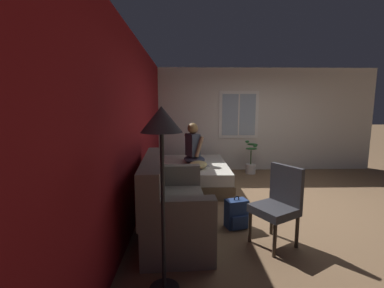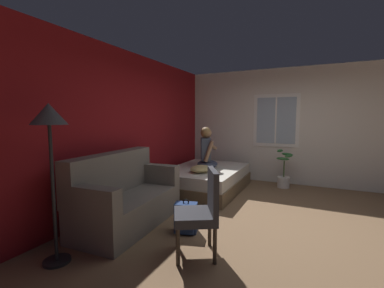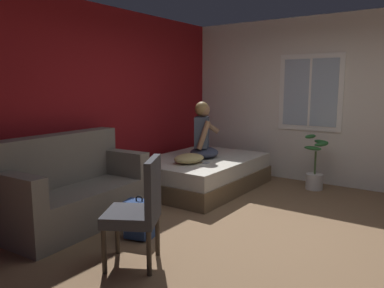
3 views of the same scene
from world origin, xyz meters
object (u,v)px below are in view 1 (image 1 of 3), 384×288
object	(u,v)px
cell_phone	(208,166)
potted_plant	(251,162)
throw_pillow	(198,165)
floor_lamp	(162,138)
couch	(170,205)
person_seated	(194,147)
backpack	(237,214)
side_chair	(278,202)
bed	(193,174)

from	to	relation	value
cell_phone	potted_plant	size ratio (longest dim) A/B	0.17
throw_pillow	floor_lamp	distance (m)	2.99
couch	potted_plant	bearing A→B (deg)	-31.14
floor_lamp	throw_pillow	bearing A→B (deg)	-8.96
person_seated	backpack	size ratio (longest dim) A/B	1.91
backpack	cell_phone	world-z (taller)	cell_phone
cell_phone	couch	bearing A→B (deg)	-119.54
side_chair	person_seated	distance (m)	2.69
person_seated	cell_phone	xyz separation A→B (m)	(-0.35, -0.28, -0.35)
couch	floor_lamp	world-z (taller)	floor_lamp
person_seated	backpack	world-z (taller)	person_seated
floor_lamp	couch	bearing A→B (deg)	0.26
person_seated	potted_plant	size ratio (longest dim) A/B	1.03
backpack	bed	bearing A→B (deg)	15.38
side_chair	person_seated	bearing A→B (deg)	21.18
couch	backpack	bearing A→B (deg)	-81.35
couch	side_chair	xyz separation A→B (m)	(-0.30, -1.34, 0.14)
person_seated	cell_phone	distance (m)	0.57
side_chair	floor_lamp	xyz separation A→B (m)	(-0.82, 1.34, 0.90)
person_seated	potted_plant	distance (m)	1.82
bed	cell_phone	world-z (taller)	cell_phone
person_seated	cell_phone	size ratio (longest dim) A/B	6.08
side_chair	cell_phone	xyz separation A→B (m)	(2.14, 0.68, -0.05)
side_chair	throw_pillow	size ratio (longest dim) A/B	2.04
side_chair	person_seated	size ratio (longest dim) A/B	1.12
person_seated	throw_pillow	bearing A→B (deg)	-171.12
couch	backpack	size ratio (longest dim) A/B	3.81
throw_pillow	side_chair	bearing A→B (deg)	-156.09
bed	cell_phone	size ratio (longest dim) A/B	14.32
person_seated	backpack	distance (m)	2.22
throw_pillow	cell_phone	distance (m)	0.26
couch	side_chair	bearing A→B (deg)	-102.59
floor_lamp	cell_phone	bearing A→B (deg)	-12.44
backpack	couch	bearing A→B (deg)	98.65
backpack	cell_phone	xyz separation A→B (m)	(1.70, 0.26, 0.29)
throw_pillow	person_seated	bearing A→B (deg)	8.88
backpack	floor_lamp	xyz separation A→B (m)	(-1.26, 0.92, 1.24)
cell_phone	potted_plant	world-z (taller)	potted_plant
backpack	potted_plant	bearing A→B (deg)	-17.75
bed	side_chair	xyz separation A→B (m)	(-2.46, -0.97, 0.30)
couch	backpack	xyz separation A→B (m)	(0.14, -0.92, -0.20)
person_seated	cell_phone	world-z (taller)	person_seated
throw_pillow	potted_plant	distance (m)	1.99
couch	floor_lamp	xyz separation A→B (m)	(-1.12, -0.01, 1.04)
bed	throw_pillow	size ratio (longest dim) A/B	4.30
floor_lamp	potted_plant	xyz separation A→B (m)	(4.21, -1.86, -1.13)
person_seated	side_chair	bearing A→B (deg)	-158.82
backpack	potted_plant	world-z (taller)	potted_plant
throw_pillow	potted_plant	world-z (taller)	potted_plant
backpack	floor_lamp	size ratio (longest dim) A/B	0.27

